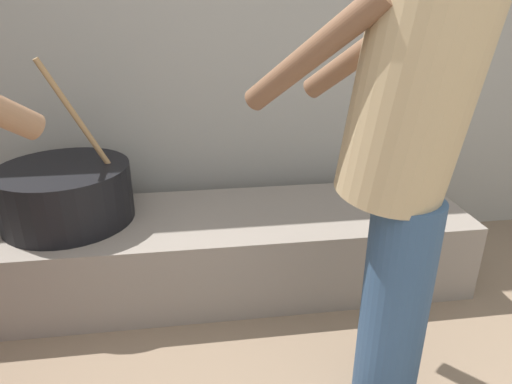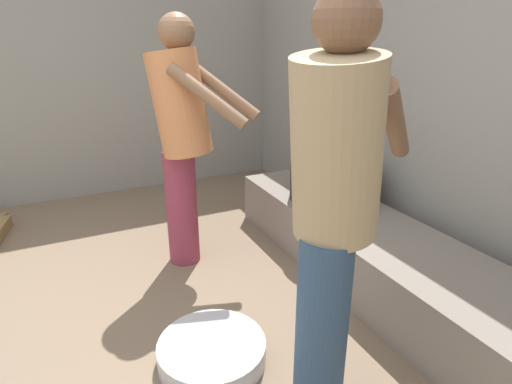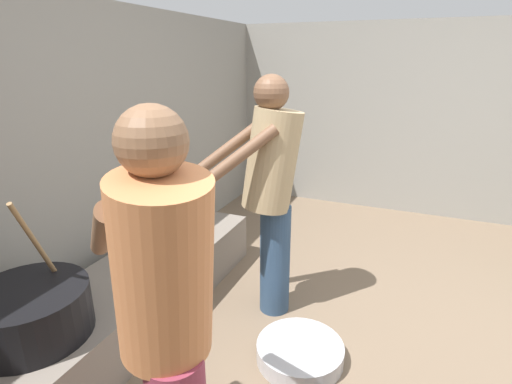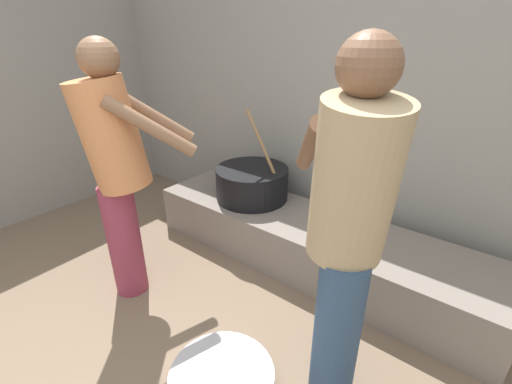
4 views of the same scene
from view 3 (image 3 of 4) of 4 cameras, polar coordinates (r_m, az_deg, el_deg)
name	(u,v)px [view 3 (image 3 of 4)]	position (r m, az deg, el deg)	size (l,w,h in m)	color
ground_plane	(427,384)	(2.52, 23.42, -24.09)	(10.84, 10.84, 0.00)	#75604C
block_enclosure_rear	(73,160)	(2.90, -24.85, 4.23)	(5.62, 0.20, 2.02)	gray
block_enclosure_right	(442,122)	(4.65, 25.28, 9.08)	(0.20, 4.82, 2.02)	gray
hearth_ledge	(123,305)	(2.71, -18.68, -15.22)	(2.46, 0.60, 0.36)	slate
cooking_pot_main	(31,312)	(2.27, -29.72, -14.83)	(0.56, 0.56, 0.70)	black
cook_in_orange_shirt	(167,317)	(1.34, -12.68, -17.10)	(0.66, 0.70, 1.54)	#8C3347
cook_in_tan_shirt	(271,186)	(2.46, 2.19, 0.84)	(0.64, 0.72, 1.57)	navy
metal_mixing_bowl	(300,352)	(2.46, 6.34, -21.94)	(0.50, 0.50, 0.10)	#B7B7BC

